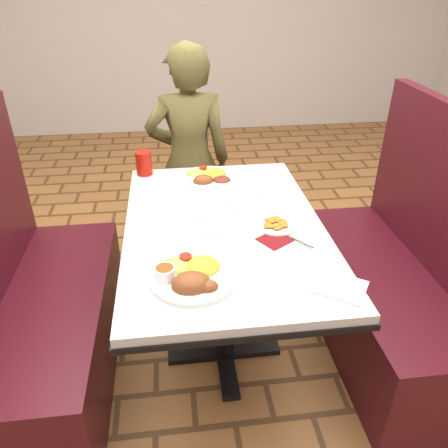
# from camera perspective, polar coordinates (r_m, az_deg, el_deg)

# --- Properties ---
(dining_table) EXTENTS (0.81, 1.21, 0.75)m
(dining_table) POSITION_cam_1_polar(r_m,az_deg,el_deg) (1.83, 0.00, -2.59)
(dining_table) COLOR silver
(dining_table) RESTS_ON ground
(booth_bench_left) EXTENTS (0.47, 1.20, 1.17)m
(booth_bench_left) POSITION_cam_1_polar(r_m,az_deg,el_deg) (2.11, -22.52, -11.30)
(booth_bench_left) COLOR #49101A
(booth_bench_left) RESTS_ON ground
(booth_bench_right) EXTENTS (0.47, 1.20, 1.17)m
(booth_bench_right) POSITION_cam_1_polar(r_m,az_deg,el_deg) (2.25, 20.82, -7.96)
(booth_bench_right) COLOR #49101A
(booth_bench_right) RESTS_ON ground
(diner_person) EXTENTS (0.49, 0.32, 1.34)m
(diner_person) POSITION_cam_1_polar(r_m,az_deg,el_deg) (2.60, -4.54, 8.09)
(diner_person) COLOR brown
(diner_person) RESTS_ON ground
(near_dinner_plate) EXTENTS (0.30, 0.30, 0.09)m
(near_dinner_plate) POSITION_cam_1_polar(r_m,az_deg,el_deg) (1.46, -4.24, -6.24)
(near_dinner_plate) COLOR white
(near_dinner_plate) RESTS_ON dining_table
(far_dinner_plate) EXTENTS (0.29, 0.29, 0.07)m
(far_dinner_plate) POSITION_cam_1_polar(r_m,az_deg,el_deg) (2.15, -2.00, 6.41)
(far_dinner_plate) COLOR white
(far_dinner_plate) RESTS_ON dining_table
(plantain_plate) EXTENTS (0.16, 0.16, 0.02)m
(plantain_plate) POSITION_cam_1_polar(r_m,az_deg,el_deg) (1.77, 6.80, -0.07)
(plantain_plate) COLOR white
(plantain_plate) RESTS_ON dining_table
(maroon_napkin) EXTENTS (0.14, 0.14, 0.00)m
(maroon_napkin) POSITION_cam_1_polar(r_m,az_deg,el_deg) (1.69, 6.57, -2.09)
(maroon_napkin) COLOR maroon
(maroon_napkin) RESTS_ON dining_table
(spoon_utensil) EXTENTS (0.09, 0.10, 0.00)m
(spoon_utensil) POSITION_cam_1_polar(r_m,az_deg,el_deg) (1.68, 9.86, -2.32)
(spoon_utensil) COLOR silver
(spoon_utensil) RESTS_ON dining_table
(red_tumbler) EXTENTS (0.08, 0.08, 0.12)m
(red_tumbler) POSITION_cam_1_polar(r_m,az_deg,el_deg) (2.24, -10.43, 7.83)
(red_tumbler) COLOR #B1170B
(red_tumbler) RESTS_ON dining_table
(paper_napkin) EXTENTS (0.22, 0.21, 0.01)m
(paper_napkin) POSITION_cam_1_polar(r_m,az_deg,el_deg) (1.49, 14.61, -7.88)
(paper_napkin) COLOR white
(paper_napkin) RESTS_ON dining_table
(knife_utensil) EXTENTS (0.01, 0.18, 0.00)m
(knife_utensil) POSITION_cam_1_polar(r_m,az_deg,el_deg) (1.50, 0.56, -6.24)
(knife_utensil) COLOR silver
(knife_utensil) RESTS_ON dining_table
(fork_utensil) EXTENTS (0.08, 0.14, 0.00)m
(fork_utensil) POSITION_cam_1_polar(r_m,az_deg,el_deg) (1.44, -2.00, -7.83)
(fork_utensil) COLOR silver
(fork_utensil) RESTS_ON dining_table
(lettuce_shreds) EXTENTS (0.28, 0.32, 0.00)m
(lettuce_shreds) POSITION_cam_1_polar(r_m,az_deg,el_deg) (1.84, 1.00, 1.05)
(lettuce_shreds) COLOR #88AF46
(lettuce_shreds) RESTS_ON dining_table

